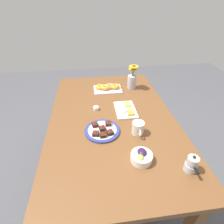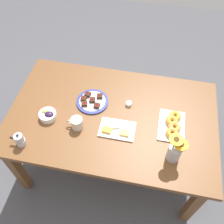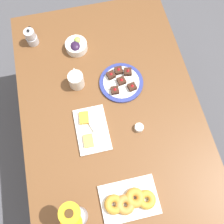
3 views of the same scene
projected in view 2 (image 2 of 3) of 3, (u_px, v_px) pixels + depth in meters
The scene contains 10 objects.
ground_plane at pixel (112, 158), 2.51m from camera, with size 6.00×6.00×0.00m, color #4C4C51.
dining_table at pixel (112, 121), 1.99m from camera, with size 1.60×1.00×0.74m.
coffee_mug at pixel (77, 123), 1.82m from camera, with size 0.12×0.09×0.09m.
grape_bowl at pixel (48, 115), 1.88m from camera, with size 0.13×0.13×0.07m.
cheese_platter at pixel (117, 129), 1.83m from camera, with size 0.26×0.17×0.03m.
croissant_platter at pixel (173, 125), 1.84m from camera, with size 0.19×0.28×0.05m.
jam_cup_honey at pixel (129, 104), 1.97m from camera, with size 0.05×0.05×0.03m.
dessert_plate at pixel (92, 101), 1.99m from camera, with size 0.25×0.25×0.05m.
flower_vase at pixel (175, 152), 1.64m from camera, with size 0.13×0.10×0.25m.
moka_pot at pixel (20, 140), 1.73m from camera, with size 0.11×0.07×0.12m.
Camera 2 is at (-0.22, 1.11, 2.29)m, focal length 40.00 mm.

